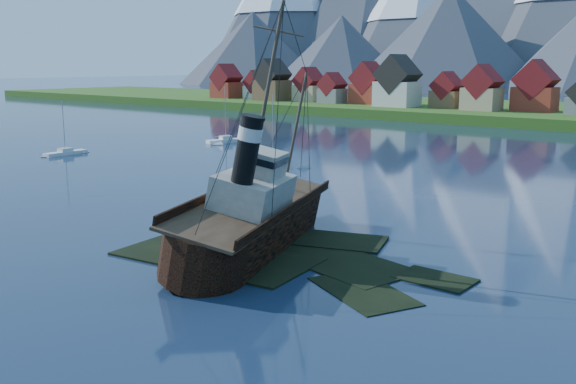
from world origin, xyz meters
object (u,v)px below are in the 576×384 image
Objects in this scene: sailboat_a at (273,166)px; sailboat_b at (226,141)px; sailboat_f at (66,154)px; tugboat_wreck at (259,215)px.

sailboat_a is 1.01× the size of sailboat_b.
sailboat_b is 34.66m from sailboat_f.
sailboat_b reaches higher than sailboat_f.
tugboat_wreck is 46.72m from sailboat_a.
tugboat_wreck is at bearing -89.71° from sailboat_a.
sailboat_a is 42.90m from sailboat_f.
sailboat_a reaches higher than sailboat_b.
tugboat_wreck is 73.77m from sailboat_f.
sailboat_f is (-70.15, 22.64, -2.76)m from tugboat_wreck.
tugboat_wreck is at bearing -25.30° from sailboat_b.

